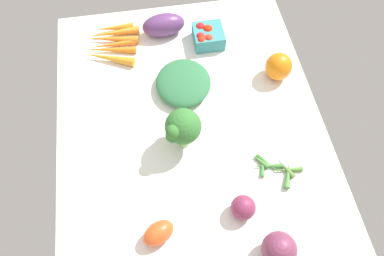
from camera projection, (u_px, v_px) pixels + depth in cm
name	position (u px, v px, depth cm)	size (l,w,h in cm)	color
tablecloth	(192.00, 133.00, 116.24)	(104.00, 76.00, 2.00)	white
red_onion_near_basket	(243.00, 207.00, 100.25)	(6.30, 6.30, 6.30)	#812C4D
leafy_greens_clump	(183.00, 83.00, 121.65)	(18.09, 16.56, 4.69)	#307043
roma_tomato	(158.00, 233.00, 97.39)	(8.08, 5.37, 5.37)	#E65322
broccoli_head	(182.00, 127.00, 105.95)	(10.63, 9.85, 13.77)	#9DC77C
eggplant	(164.00, 25.00, 132.35)	(14.01, 7.41, 7.41)	#61366F
red_onion_center	(279.00, 249.00, 93.88)	(8.34, 8.34, 8.34)	#763350
bell_pepper_orange	(278.00, 66.00, 122.29)	(8.12, 8.12, 8.78)	orange
berry_basket	(207.00, 36.00, 130.78)	(9.56, 9.56, 6.04)	teal
okra_pile	(276.00, 168.00, 108.61)	(12.20, 13.83, 1.83)	#43833C
carrot_bunch	(112.00, 42.00, 131.61)	(19.06, 19.01, 2.93)	orange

